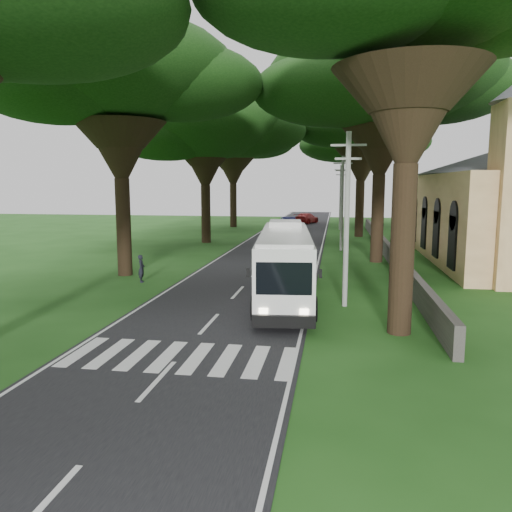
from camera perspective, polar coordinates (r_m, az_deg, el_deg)
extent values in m
plane|color=#1C4814|center=(18.77, -6.91, -9.42)|extent=(140.00, 140.00, 0.00)
cube|color=black|center=(42.85, 2.32, 0.63)|extent=(8.00, 120.00, 0.04)
cube|color=silver|center=(16.96, -8.80, -11.41)|extent=(8.00, 3.00, 0.01)
cube|color=#383533|center=(41.68, 14.54, 0.98)|extent=(0.35, 50.00, 1.20)
cylinder|color=gray|center=(23.24, 10.32, 3.97)|extent=(0.24, 0.24, 8.00)
cube|color=gray|center=(23.25, 10.54, 12.36)|extent=(1.60, 0.10, 0.10)
cube|color=gray|center=(23.21, 10.50, 10.88)|extent=(1.20, 0.10, 0.10)
cylinder|color=gray|center=(43.21, 9.81, 5.89)|extent=(0.24, 0.24, 8.00)
cube|color=gray|center=(43.22, 9.92, 10.40)|extent=(1.60, 0.10, 0.10)
cube|color=gray|center=(43.20, 9.90, 9.61)|extent=(1.20, 0.10, 0.10)
cylinder|color=gray|center=(63.20, 9.62, 6.60)|extent=(0.24, 0.24, 8.00)
cube|color=gray|center=(63.20, 9.69, 9.68)|extent=(1.60, 0.10, 0.10)
cube|color=gray|center=(63.19, 9.68, 9.14)|extent=(1.20, 0.10, 0.10)
cylinder|color=black|center=(32.06, -14.89, 3.19)|extent=(0.90, 0.90, 6.01)
cone|color=black|center=(32.03, -15.22, 11.96)|extent=(3.20, 3.20, 3.80)
ellipsoid|color=black|center=(32.64, -15.53, 19.77)|extent=(14.17, 14.17, 5.95)
cylinder|color=black|center=(48.89, -5.75, 4.79)|extent=(0.90, 0.90, 5.55)
cone|color=black|center=(48.84, -5.83, 10.28)|extent=(3.20, 3.20, 3.80)
ellipsoid|color=black|center=(49.14, -5.90, 14.81)|extent=(15.89, 15.89, 6.68)
cylinder|color=black|center=(66.62, -2.61, 5.79)|extent=(0.90, 0.90, 5.69)
cone|color=black|center=(66.59, -2.63, 9.88)|extent=(3.20, 3.20, 3.80)
ellipsoid|color=black|center=(66.83, -2.66, 13.36)|extent=(13.21, 13.21, 5.55)
cylinder|color=black|center=(19.50, 16.37, 0.63)|extent=(0.90, 0.90, 6.41)
cone|color=black|center=(19.52, 17.00, 15.66)|extent=(3.20, 3.20, 3.80)
cylinder|color=black|center=(37.38, 13.72, 4.16)|extent=(0.90, 0.90, 6.34)
cone|color=black|center=(37.39, 13.99, 11.93)|extent=(3.20, 3.20, 3.80)
ellipsoid|color=black|center=(38.03, 14.25, 19.22)|extent=(16.07, 16.07, 6.75)
cylinder|color=black|center=(55.30, 11.73, 5.33)|extent=(0.90, 0.90, 6.07)
cone|color=black|center=(55.28, 11.89, 10.45)|extent=(3.20, 3.20, 3.80)
ellipsoid|color=black|center=(55.65, 12.03, 15.10)|extent=(12.82, 12.82, 5.38)
cylinder|color=black|center=(73.31, 11.90, 5.94)|extent=(0.90, 0.90, 5.93)
cone|color=black|center=(73.29, 12.01, 9.74)|extent=(3.20, 3.20, 3.80)
ellipsoid|color=black|center=(73.55, 12.12, 13.13)|extent=(16.01, 16.01, 6.72)
cube|color=white|center=(24.42, 3.31, -0.79)|extent=(3.49, 11.70, 2.83)
cube|color=black|center=(24.65, 3.32, 0.25)|extent=(3.35, 9.60, 1.06)
cube|color=black|center=(24.68, 3.28, -3.93)|extent=(3.54, 11.74, 0.34)
cube|color=red|center=(24.53, 3.30, -2.28)|extent=(3.43, 10.56, 0.17)
cube|color=white|center=(24.24, 3.34, 2.65)|extent=(3.25, 11.11, 0.17)
cylinder|color=black|center=(20.97, -0.08, -5.97)|extent=(0.44, 1.08, 1.06)
cylinder|color=black|center=(20.95, 6.52, -6.04)|extent=(0.44, 1.08, 1.06)
cylinder|color=black|center=(28.28, 0.90, -2.25)|extent=(0.44, 1.08, 1.06)
cylinder|color=black|center=(28.27, 5.77, -2.30)|extent=(0.44, 1.08, 1.06)
imported|color=#AEADB2|center=(56.88, 2.78, 3.26)|extent=(1.72, 4.27, 1.45)
imported|color=navy|center=(63.71, 3.77, 3.81)|extent=(2.71, 4.81, 1.50)
imported|color=maroon|center=(72.69, 5.79, 4.33)|extent=(3.63, 5.54, 1.49)
imported|color=black|center=(29.73, -12.95, -1.41)|extent=(0.52, 0.67, 1.61)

